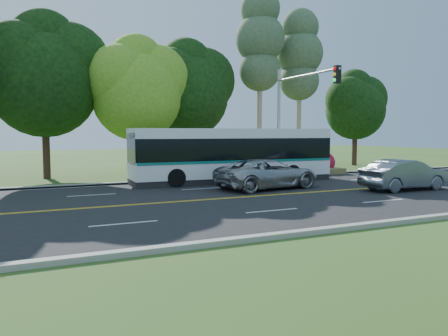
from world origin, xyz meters
name	(u,v)px	position (x,y,z in m)	size (l,w,h in m)	color
ground	(241,198)	(0.00, 0.00, 0.00)	(120.00, 120.00, 0.00)	#31501A
road	(241,197)	(0.00, 0.00, 0.01)	(60.00, 14.00, 0.02)	black
curb_north	(187,180)	(0.00, 7.15, 0.07)	(60.00, 0.30, 0.15)	gray
curb_south	(349,227)	(0.00, -7.15, 0.07)	(60.00, 0.30, 0.15)	gray
grass_verge	(177,178)	(0.00, 9.00, 0.05)	(60.00, 4.00, 0.10)	#31501A
lane_markings	(239,197)	(-0.09, 0.00, 0.02)	(57.60, 13.82, 0.00)	gold
tree_row	(83,73)	(-5.15, 12.13, 6.73)	(44.70, 9.10, 13.84)	black
bougainvillea_hedge	(280,165)	(7.18, 8.15, 0.72)	(9.50, 2.25, 1.50)	maroon
traffic_signal	(295,104)	(6.49, 5.40, 4.67)	(0.42, 6.10, 7.00)	#999CA1
transit_bus	(233,156)	(2.34, 5.67, 1.57)	(12.02, 3.01, 3.12)	white
sedan	(405,175)	(8.62, -1.30, 0.79)	(1.64, 4.69, 1.55)	slate
suv	(268,174)	(2.63, 2.13, 0.79)	(2.57, 5.57, 1.55)	#ABABAF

